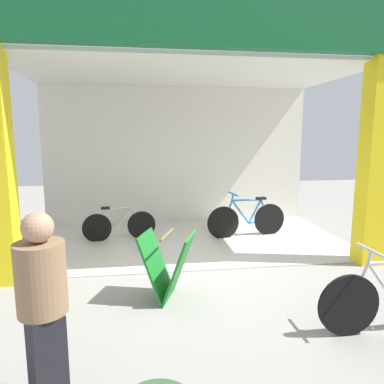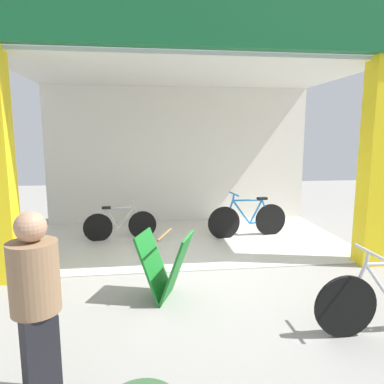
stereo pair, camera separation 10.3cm
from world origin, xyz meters
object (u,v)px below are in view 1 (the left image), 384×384
(pedestrian_0, at_px, (43,309))
(bicycle_inside_0, at_px, (247,219))
(bicycle_inside_1, at_px, (119,225))
(sandwich_board_sign, at_px, (167,266))

(pedestrian_0, bearing_deg, bicycle_inside_0, 55.88)
(bicycle_inside_1, bearing_deg, pedestrian_0, -93.66)
(bicycle_inside_0, distance_m, pedestrian_0, 5.30)
(bicycle_inside_1, bearing_deg, bicycle_inside_0, -2.60)
(bicycle_inside_0, height_order, pedestrian_0, pedestrian_0)
(bicycle_inside_1, xyz_separation_m, sandwich_board_sign, (0.79, -2.76, 0.12))
(bicycle_inside_1, height_order, pedestrian_0, pedestrian_0)
(sandwich_board_sign, distance_m, pedestrian_0, 2.08)
(bicycle_inside_1, distance_m, sandwich_board_sign, 2.87)
(bicycle_inside_1, relative_size, sandwich_board_sign, 1.64)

